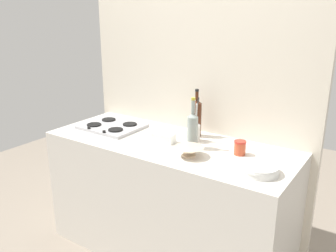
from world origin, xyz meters
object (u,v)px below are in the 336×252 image
at_px(stovetop_hob, 112,126).
at_px(butter_dish, 164,138).
at_px(plate_stack, 259,169).
at_px(wine_bottle_leftmost, 196,117).
at_px(condiment_jar_front, 240,148).
at_px(mixing_bowl, 189,151).
at_px(utensil_crock, 194,132).
at_px(wine_bottle_mid_left, 193,130).

bearing_deg(stovetop_hob, butter_dish, -3.49).
bearing_deg(plate_stack, wine_bottle_leftmost, 149.88).
height_order(wine_bottle_leftmost, condiment_jar_front, wine_bottle_leftmost).
xyz_separation_m(mixing_bowl, utensil_crock, (-0.12, 0.26, 0.03)).
distance_m(plate_stack, utensil_crock, 0.63).
xyz_separation_m(butter_dish, utensil_crock, (0.17, 0.14, 0.04)).
bearing_deg(mixing_bowl, wine_bottle_mid_left, 112.20).
bearing_deg(condiment_jar_front, wine_bottle_leftmost, 159.04).
height_order(wine_bottle_leftmost, wine_bottle_mid_left, wine_bottle_leftmost).
distance_m(wine_bottle_mid_left, utensil_crock, 0.15).
xyz_separation_m(stovetop_hob, mixing_bowl, (0.81, -0.16, 0.02)).
relative_size(wine_bottle_leftmost, mixing_bowl, 1.84).
xyz_separation_m(stovetop_hob, butter_dish, (0.52, -0.03, 0.02)).
distance_m(mixing_bowl, utensil_crock, 0.29).
distance_m(stovetop_hob, condiment_jar_front, 1.07).
height_order(mixing_bowl, butter_dish, same).
height_order(butter_dish, utensil_crock, utensil_crock).
bearing_deg(butter_dish, plate_stack, -9.05).
bearing_deg(wine_bottle_leftmost, stovetop_hob, -162.12).
xyz_separation_m(wine_bottle_mid_left, condiment_jar_front, (0.31, 0.07, -0.08)).
bearing_deg(condiment_jar_front, mixing_bowl, -140.60).
bearing_deg(wine_bottle_mid_left, mixing_bowl, -67.80).
bearing_deg(butter_dish, mixing_bowl, -24.21).
xyz_separation_m(plate_stack, utensil_crock, (-0.57, 0.25, 0.04)).
bearing_deg(wine_bottle_mid_left, butter_dish, -176.21).
relative_size(plate_stack, mixing_bowl, 1.20).
relative_size(butter_dish, condiment_jar_front, 1.72).
distance_m(plate_stack, mixing_bowl, 0.46).
relative_size(butter_dish, utensil_crock, 0.51).
bearing_deg(utensil_crock, wine_bottle_leftmost, 113.18).
height_order(plate_stack, condiment_jar_front, condiment_jar_front).
xyz_separation_m(wine_bottle_leftmost, butter_dish, (-0.12, -0.24, -0.11)).
relative_size(mixing_bowl, condiment_jar_front, 2.05).
relative_size(mixing_bowl, utensil_crock, 0.61).
height_order(stovetop_hob, wine_bottle_leftmost, wine_bottle_leftmost).
bearing_deg(wine_bottle_leftmost, mixing_bowl, -66.44).
bearing_deg(butter_dish, wine_bottle_leftmost, 62.69).
xyz_separation_m(wine_bottle_mid_left, mixing_bowl, (0.06, -0.14, -0.09)).
relative_size(wine_bottle_leftmost, utensil_crock, 1.13).
xyz_separation_m(plate_stack, mixing_bowl, (-0.46, -0.01, 0.01)).
xyz_separation_m(wine_bottle_mid_left, butter_dish, (-0.23, -0.02, -0.10)).
xyz_separation_m(plate_stack, condiment_jar_front, (-0.20, 0.20, 0.02)).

